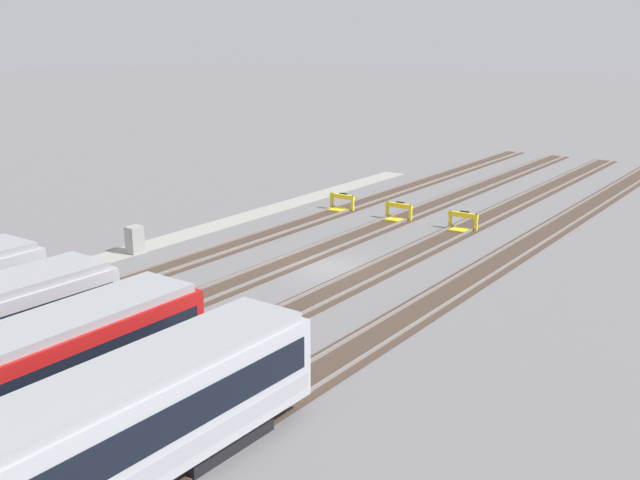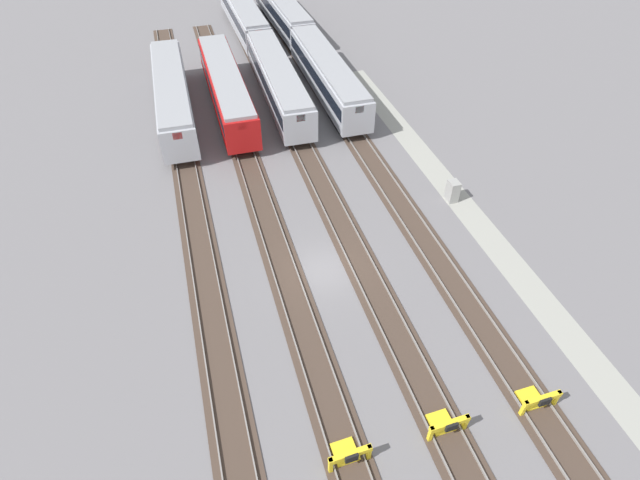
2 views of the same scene
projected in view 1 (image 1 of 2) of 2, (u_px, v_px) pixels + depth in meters
ground_plane at (329, 268)px, 41.02m from camera, size 400.00×400.00×0.00m
service_walkway at (181, 236)px, 47.47m from camera, size 54.00×2.00×0.01m
rail_track_nearest at (232, 246)px, 45.04m from camera, size 90.00×2.24×0.21m
rail_track_near_inner at (295, 260)px, 42.35m from camera, size 90.00×2.24×0.21m
rail_track_middle at (366, 275)px, 39.67m from camera, size 90.00×2.24×0.21m
rail_track_far_inner at (448, 293)px, 36.98m from camera, size 90.00×2.24×0.21m
subway_car_front_row_left_inner at (51, 465)px, 18.78m from camera, size 18.03×3.05×3.70m
bumper_stop_nearest_track at (340, 204)px, 54.04m from camera, size 1.35×2.00×1.22m
bumper_stop_near_inner_track at (397, 213)px, 51.26m from camera, size 1.36×2.01×1.22m
bumper_stop_middle_track at (462, 223)px, 48.62m from camera, size 1.37×2.01×1.22m
electrical_cabinet at (135, 240)px, 43.65m from camera, size 0.90×0.73×1.60m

